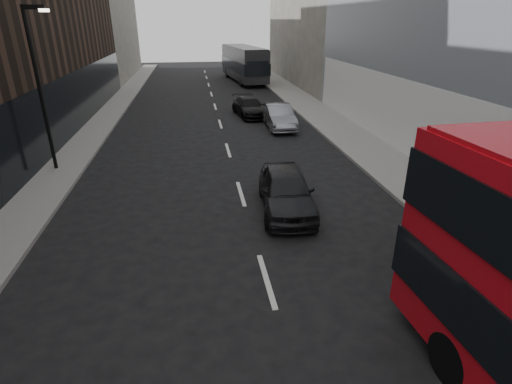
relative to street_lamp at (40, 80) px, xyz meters
name	(u,v)px	position (x,y,z in m)	size (l,w,h in m)	color
sidewalk_right	(330,122)	(15.72, 7.00, -4.11)	(3.00, 80.00, 0.15)	slate
sidewalk_left	(95,131)	(0.22, 7.00, -4.11)	(2.00, 80.00, 0.15)	slate
building_left_mid	(39,13)	(-3.28, 12.00, 2.82)	(5.00, 24.00, 14.00)	black
building_left_far	(104,20)	(-3.28, 34.00, 2.32)	(5.00, 20.00, 13.00)	#615D56
street_lamp	(40,80)	(0.00, 0.00, 0.00)	(1.06, 0.22, 7.00)	black
grey_bus	(244,63)	(12.37, 27.99, -2.14)	(4.13, 12.00, 3.81)	black
car_a	(286,190)	(9.71, -5.72, -3.39)	(1.87, 4.65, 1.58)	black
car_b	(279,116)	(11.97, 6.40, -3.43)	(1.59, 4.57, 1.51)	gray
car_c	(250,107)	(10.55, 10.18, -3.51)	(1.87, 4.60, 1.34)	black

